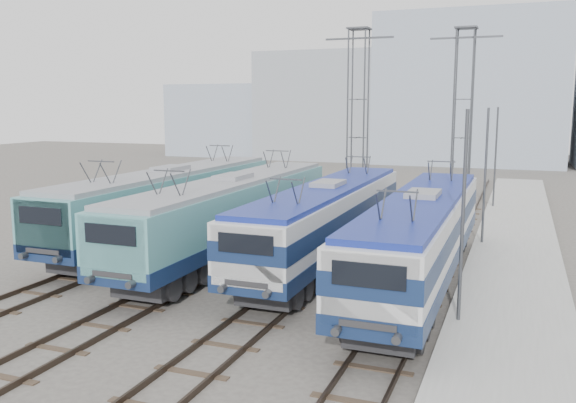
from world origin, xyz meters
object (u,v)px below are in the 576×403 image
at_px(locomotive_far_right, 421,232).
at_px(catenary_tower_east, 463,113).
at_px(locomotive_center_left, 231,210).
at_px(locomotive_far_left, 169,199).
at_px(mast_front, 463,222).
at_px(mast_rear, 495,159).
at_px(locomotive_center_right, 327,216).
at_px(mast_mid, 485,179).
at_px(catenary_tower_west, 358,113).

height_order(locomotive_far_right, catenary_tower_east, catenary_tower_east).
bearing_deg(catenary_tower_east, locomotive_center_left, -118.15).
bearing_deg(locomotive_far_left, catenary_tower_east, 47.60).
relative_size(mast_front, mast_rear, 1.00).
xyz_separation_m(locomotive_far_left, locomotive_center_right, (9.00, -1.38, -0.07)).
bearing_deg(catenary_tower_east, mast_mid, -78.14).
bearing_deg(mast_rear, locomotive_far_right, -95.27).
bearing_deg(locomotive_center_left, locomotive_far_right, -10.63).
relative_size(locomotive_center_right, catenary_tower_west, 1.46).
height_order(locomotive_far_left, locomotive_center_right, locomotive_far_left).
relative_size(locomotive_center_left, mast_mid, 2.62).
xyz_separation_m(locomotive_far_right, mast_mid, (1.85, 8.04, 1.23)).
xyz_separation_m(catenary_tower_east, mast_front, (2.10, -22.00, -3.14)).
xyz_separation_m(locomotive_center_right, mast_front, (6.35, -6.11, 1.26)).
relative_size(locomotive_far_left, mast_front, 2.65).
height_order(catenary_tower_west, mast_mid, catenary_tower_west).
xyz_separation_m(catenary_tower_west, mast_mid, (8.60, -8.00, -3.14)).
bearing_deg(locomotive_far_right, mast_rear, 84.73).
bearing_deg(mast_front, catenary_tower_east, 95.45).
relative_size(locomotive_center_left, catenary_tower_west, 1.53).
bearing_deg(mast_mid, catenary_tower_east, 101.86).
distance_m(locomotive_center_right, mast_rear, 19.03).
bearing_deg(locomotive_center_left, catenary_tower_east, 61.85).
relative_size(locomotive_center_right, locomotive_far_right, 0.98).
bearing_deg(locomotive_center_left, mast_front, -27.50).
relative_size(locomotive_far_left, catenary_tower_east, 1.55).
bearing_deg(locomotive_far_right, locomotive_far_left, 165.35).
xyz_separation_m(catenary_tower_west, mast_front, (8.60, -20.00, -3.14)).
bearing_deg(locomotive_center_right, catenary_tower_east, 75.03).
bearing_deg(locomotive_center_right, locomotive_center_left, -174.15).
height_order(locomotive_center_left, catenary_tower_east, catenary_tower_east).
xyz_separation_m(locomotive_center_left, locomotive_far_right, (9.00, -1.69, -0.00)).
height_order(locomotive_center_left, mast_rear, mast_rear).
xyz_separation_m(locomotive_center_right, mast_mid, (6.35, 5.89, 1.26)).
relative_size(locomotive_far_left, locomotive_far_right, 1.04).
distance_m(locomotive_center_left, catenary_tower_west, 15.17).
height_order(locomotive_far_left, locomotive_far_right, locomotive_far_left).
distance_m(locomotive_center_left, locomotive_center_right, 4.52).
bearing_deg(locomotive_far_left, locomotive_far_right, -14.65).
height_order(locomotive_center_left, catenary_tower_west, catenary_tower_west).
bearing_deg(mast_mid, catenary_tower_west, 137.07).
distance_m(catenary_tower_east, mast_mid, 10.69).
relative_size(locomotive_center_left, mast_front, 2.62).
bearing_deg(locomotive_far_left, catenary_tower_west, 61.65).
bearing_deg(catenary_tower_west, mast_front, -66.73).
bearing_deg(locomotive_far_right, locomotive_center_right, 154.46).
relative_size(locomotive_center_right, mast_rear, 2.50).
bearing_deg(catenary_tower_west, mast_mid, -42.93).
distance_m(catenary_tower_west, catenary_tower_east, 6.80).
xyz_separation_m(locomotive_far_right, mast_front, (1.85, -3.96, 1.23)).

